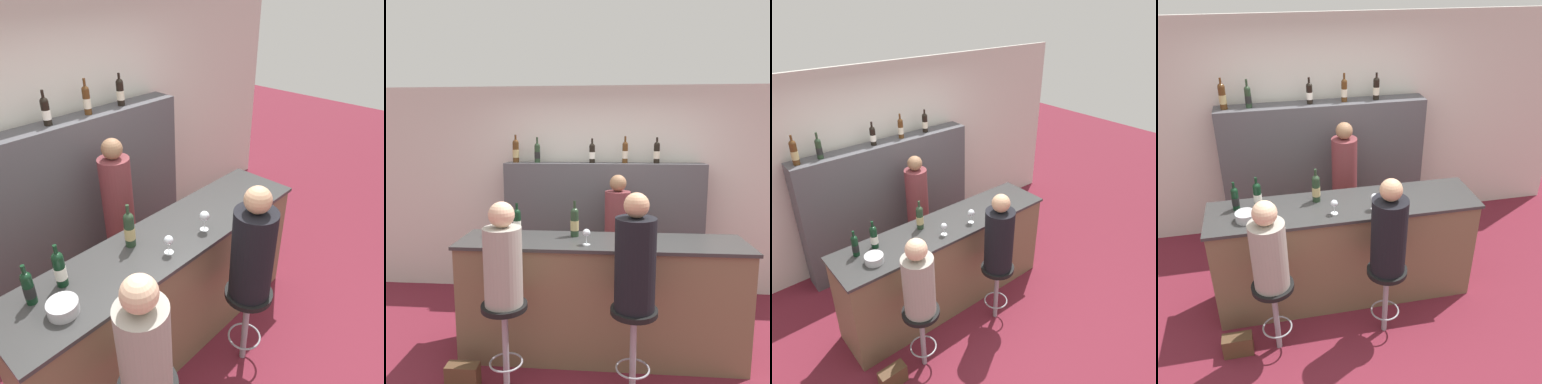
# 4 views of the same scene
# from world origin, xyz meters

# --- Properties ---
(ground_plane) EXTENTS (16.00, 16.00, 0.00)m
(ground_plane) POSITION_xyz_m (0.00, 0.00, 0.00)
(ground_plane) COLOR maroon
(wall_back) EXTENTS (6.40, 0.05, 2.60)m
(wall_back) POSITION_xyz_m (0.00, 1.76, 1.30)
(wall_back) COLOR beige
(wall_back) RESTS_ON ground_plane
(bar_counter) EXTENTS (2.54, 0.60, 1.08)m
(bar_counter) POSITION_xyz_m (0.00, 0.28, 0.54)
(bar_counter) COLOR brown
(bar_counter) RESTS_ON ground_plane
(back_bar_cabinet) EXTENTS (2.38, 0.28, 1.67)m
(back_bar_cabinet) POSITION_xyz_m (0.00, 1.53, 0.84)
(back_bar_cabinet) COLOR #4C4C51
(back_bar_cabinet) RESTS_ON ground_plane
(wine_bottle_counter_0) EXTENTS (0.07, 0.07, 0.28)m
(wine_bottle_counter_0) POSITION_xyz_m (-0.99, 0.40, 1.20)
(wine_bottle_counter_0) COLOR black
(wine_bottle_counter_0) RESTS_ON bar_counter
(wine_bottle_counter_1) EXTENTS (0.07, 0.07, 0.30)m
(wine_bottle_counter_1) POSITION_xyz_m (-0.79, 0.40, 1.21)
(wine_bottle_counter_1) COLOR black
(wine_bottle_counter_1) RESTS_ON bar_counter
(wine_bottle_counter_2) EXTENTS (0.08, 0.08, 0.33)m
(wine_bottle_counter_2) POSITION_xyz_m (-0.25, 0.40, 1.22)
(wine_bottle_counter_2) COLOR #233823
(wine_bottle_counter_2) RESTS_ON bar_counter
(wine_bottle_backbar_0) EXTENTS (0.08, 0.08, 0.33)m
(wine_bottle_backbar_0) POSITION_xyz_m (-1.07, 1.53, 1.82)
(wine_bottle_backbar_0) COLOR #4C2D14
(wine_bottle_backbar_0) RESTS_ON back_bar_cabinet
(wine_bottle_backbar_1) EXTENTS (0.07, 0.07, 0.31)m
(wine_bottle_backbar_1) POSITION_xyz_m (-0.80, 1.53, 1.80)
(wine_bottle_backbar_1) COLOR #233823
(wine_bottle_backbar_1) RESTS_ON back_bar_cabinet
(wine_bottle_backbar_2) EXTENTS (0.07, 0.07, 0.29)m
(wine_bottle_backbar_2) POSITION_xyz_m (-0.14, 1.53, 1.79)
(wine_bottle_backbar_2) COLOR black
(wine_bottle_backbar_2) RESTS_ON back_bar_cabinet
(wine_bottle_backbar_3) EXTENTS (0.07, 0.07, 0.32)m
(wine_bottle_backbar_3) POSITION_xyz_m (0.25, 1.53, 1.81)
(wine_bottle_backbar_3) COLOR #4C2D14
(wine_bottle_backbar_3) RESTS_ON back_bar_cabinet
(wine_bottle_backbar_4) EXTENTS (0.07, 0.07, 0.30)m
(wine_bottle_backbar_4) POSITION_xyz_m (0.62, 1.53, 1.80)
(wine_bottle_backbar_4) COLOR black
(wine_bottle_backbar_4) RESTS_ON back_bar_cabinet
(wine_glass_0) EXTENTS (0.07, 0.07, 0.14)m
(wine_glass_0) POSITION_xyz_m (-0.12, 0.14, 1.18)
(wine_glass_0) COLOR silver
(wine_glass_0) RESTS_ON bar_counter
(wine_glass_1) EXTENTS (0.08, 0.08, 0.16)m
(wine_glass_1) POSITION_xyz_m (0.25, 0.14, 1.20)
(wine_glass_1) COLOR silver
(wine_glass_1) RESTS_ON bar_counter
(metal_bowl) EXTENTS (0.18, 0.18, 0.08)m
(metal_bowl) POSITION_xyz_m (-0.90, 0.19, 1.12)
(metal_bowl) COLOR #B7B7BC
(metal_bowl) RESTS_ON bar_counter
(bar_stool_left) EXTENTS (0.35, 0.35, 0.73)m
(bar_stool_left) POSITION_xyz_m (-0.73, -0.29, 0.56)
(bar_stool_left) COLOR gray
(bar_stool_left) RESTS_ON ground_plane
(guest_seated_left) EXTENTS (0.29, 0.29, 0.80)m
(guest_seated_left) POSITION_xyz_m (-0.73, -0.29, 1.08)
(guest_seated_left) COLOR gray
(guest_seated_left) RESTS_ON bar_stool_left
(bar_stool_right) EXTENTS (0.35, 0.35, 0.73)m
(bar_stool_right) POSITION_xyz_m (0.26, -0.29, 0.56)
(bar_stool_right) COLOR gray
(bar_stool_right) RESTS_ON ground_plane
(guest_seated_right) EXTENTS (0.30, 0.30, 0.88)m
(guest_seated_right) POSITION_xyz_m (0.26, -0.29, 1.12)
(guest_seated_right) COLOR black
(guest_seated_right) RESTS_ON bar_stool_right
(bartender) EXTENTS (0.28, 0.28, 1.58)m
(bartender) POSITION_xyz_m (0.16, 1.11, 0.74)
(bartender) COLOR brown
(bartender) RESTS_ON ground_plane
(handbag) EXTENTS (0.26, 0.12, 0.20)m
(handbag) POSITION_xyz_m (-1.09, -0.29, 0.10)
(handbag) COLOR #513823
(handbag) RESTS_ON ground_plane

